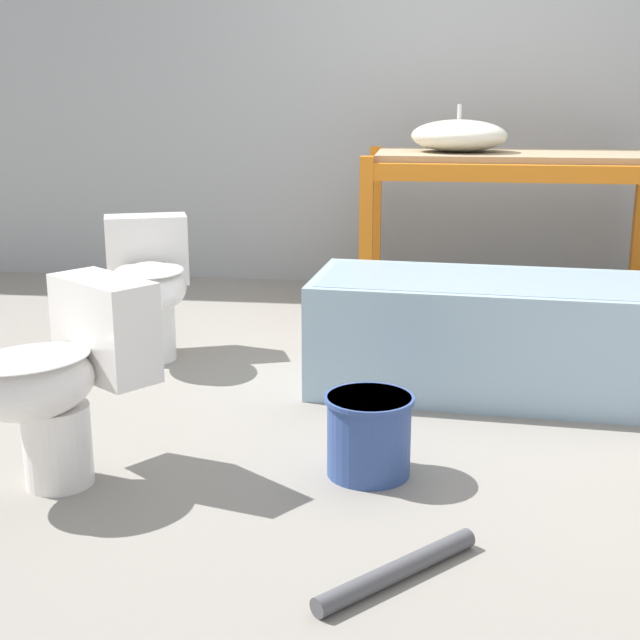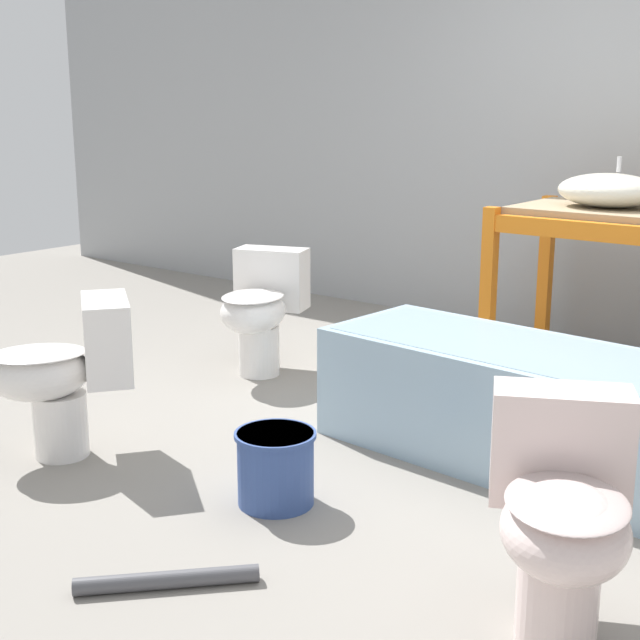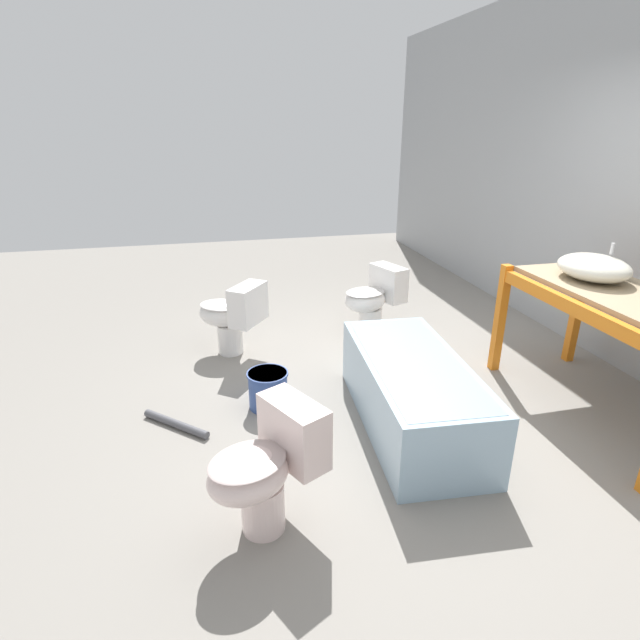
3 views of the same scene
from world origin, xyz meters
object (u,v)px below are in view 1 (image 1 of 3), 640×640
(bucket_white, at_px, (369,433))
(sink_basin, at_px, (459,136))
(toilet_near, at_px, (149,282))
(toilet_extra, at_px, (61,375))
(bathtub_main, at_px, (492,327))

(bucket_white, bearing_deg, sink_basin, 82.17)
(sink_basin, height_order, bucket_white, sink_basin)
(toilet_near, relative_size, toilet_extra, 0.98)
(toilet_extra, bearing_deg, bathtub_main, 74.01)
(bucket_white, bearing_deg, bathtub_main, 63.96)
(toilet_near, xyz_separation_m, bucket_white, (1.14, -1.20, -0.23))
(sink_basin, xyz_separation_m, toilet_near, (-1.46, -1.12, -0.63))
(bathtub_main, xyz_separation_m, bucket_white, (-0.45, -0.93, -0.13))
(bathtub_main, height_order, toilet_extra, toilet_extra)
(bathtub_main, distance_m, toilet_extra, 1.82)
(toilet_extra, distance_m, bucket_white, 1.03)
(bucket_white, bearing_deg, toilet_near, 133.58)
(toilet_extra, height_order, bucket_white, toilet_extra)
(bathtub_main, bearing_deg, toilet_extra, -138.23)
(toilet_near, distance_m, toilet_extra, 1.38)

